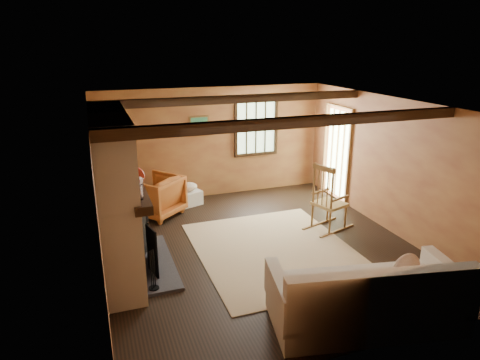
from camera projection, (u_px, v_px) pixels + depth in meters
name	position (u px, v px, depth m)	size (l,w,h in m)	color
ground	(259.00, 247.00, 7.22)	(5.50, 5.50, 0.00)	black
room_envelope	(267.00, 148.00, 7.01)	(5.02, 5.52, 2.44)	#AC743D
fireplace	(117.00, 202.00, 6.17)	(1.02, 2.30, 2.40)	brown
rug	(275.00, 250.00, 7.10)	(2.50, 3.00, 0.01)	#D7B58F
rocking_chair	(328.00, 202.00, 7.76)	(1.01, 0.73, 1.25)	tan
sofa	(368.00, 300.00, 5.15)	(2.45, 1.44, 0.93)	silver
firewood_pile	(119.00, 204.00, 8.81)	(0.61, 0.11, 0.22)	#513F22
laundry_basket	(189.00, 198.00, 9.05)	(0.50, 0.38, 0.30)	white
basket_pillow	(188.00, 187.00, 8.97)	(0.38, 0.31, 0.19)	silver
armchair	(156.00, 196.00, 8.43)	(0.86, 0.89, 0.81)	#BF6026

